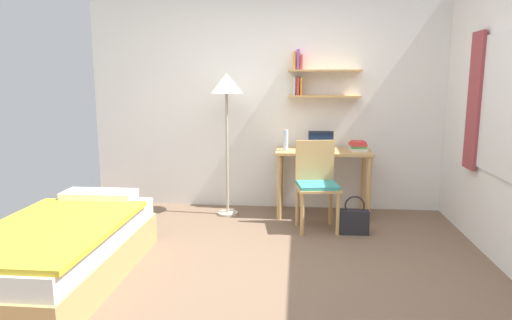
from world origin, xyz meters
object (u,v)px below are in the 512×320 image
standing_lamp (226,92)px  desk (323,163)px  laptop (321,145)px  water_bottle (286,140)px  handbag (354,221)px  desk_chair (317,181)px  book_stack (358,146)px  bed (62,251)px

standing_lamp → desk: bearing=4.2°
laptop → water_bottle: size_ratio=1.25×
laptop → handbag: laptop is taller
desk_chair → laptop: laptop is taller
water_bottle → book_stack: 0.82m
handbag → desk_chair: bearing=157.7°
desk_chair → handbag: 0.56m
handbag → bed: bearing=-151.5°
desk → bed: bearing=-137.4°
laptop → handbag: (0.32, -0.69, -0.68)m
bed → standing_lamp: 2.43m
desk_chair → book_stack: (0.48, 0.49, 0.30)m
bed → book_stack: bearing=38.0°
desk → laptop: laptop is taller
book_stack → bed: bearing=-142.0°
bed → handbag: bed is taller
water_bottle → book_stack: size_ratio=1.00×
laptop → water_bottle: water_bottle is taller
standing_lamp → water_bottle: (0.67, 0.03, -0.54)m
desk → handbag: (0.29, -0.64, -0.47)m
desk_chair → water_bottle: bearing=128.5°
bed → water_bottle: size_ratio=7.91×
book_stack → standing_lamp: bearing=-176.4°
desk → book_stack: (0.39, 0.01, 0.20)m
standing_lamp → book_stack: bearing=3.6°
standing_lamp → book_stack: (1.48, 0.09, -0.60)m
bed → water_bottle: 2.62m
desk_chair → water_bottle: 0.66m
standing_lamp → water_bottle: 0.86m
bed → water_bottle: (1.69, 1.89, 0.64)m
water_bottle → laptop: bearing=15.3°
desk → book_stack: bearing=1.8°
bed → standing_lamp: standing_lamp is taller
book_stack → handbag: (-0.10, -0.65, -0.68)m
bed → standing_lamp: bearing=61.3°
desk_chair → water_bottle: water_bottle is taller
laptop → book_stack: 0.42m
standing_lamp → water_bottle: standing_lamp is taller
handbag → water_bottle: bearing=141.1°
standing_lamp → handbag: size_ratio=4.07×
laptop → book_stack: bearing=-6.2°
water_bottle → book_stack: water_bottle is taller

